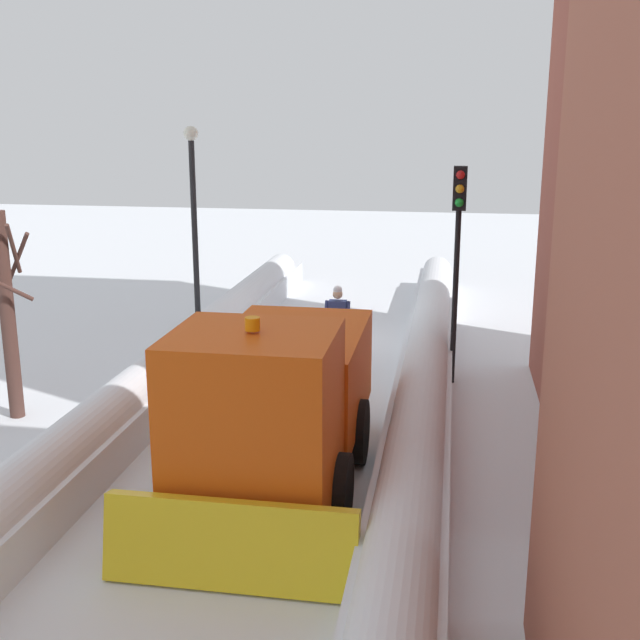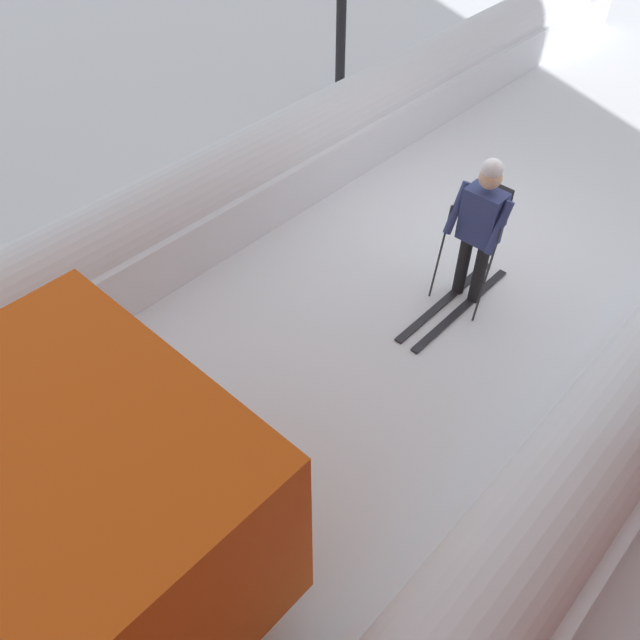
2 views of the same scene
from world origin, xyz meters
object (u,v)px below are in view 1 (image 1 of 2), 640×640
at_px(plow_truck, 277,399).
at_px(street_lamp, 194,202).
at_px(traffic_light_pole, 458,235).
at_px(bare_tree_near, 8,312).
at_px(skier, 338,318).

distance_m(plow_truck, street_lamp, 10.75).
distance_m(traffic_light_pole, bare_tree_near, 9.07).
bearing_deg(bare_tree_near, skier, -139.40).
bearing_deg(traffic_light_pole, skier, -27.61).
relative_size(skier, street_lamp, 0.33).
bearing_deg(street_lamp, bare_tree_near, 80.69).
distance_m(traffic_light_pole, street_lamp, 8.21).
bearing_deg(traffic_light_pole, street_lamp, -30.00).
xyz_separation_m(skier, traffic_light_pole, (-2.74, 1.43, 2.28)).
bearing_deg(plow_truck, bare_tree_near, -20.51).
bearing_deg(skier, street_lamp, -31.45).
xyz_separation_m(skier, street_lamp, (4.38, -2.68, 2.43)).
bearing_deg(street_lamp, skier, 148.55).
bearing_deg(skier, plow_truck, 90.54).
distance_m(plow_truck, bare_tree_near, 6.08).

